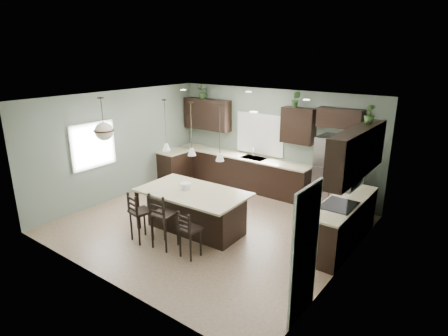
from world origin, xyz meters
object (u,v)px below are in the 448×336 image
kitchen_island (193,211)px  bar_stool_center (164,220)px  bar_stool_left (141,217)px  bar_stool_right (190,234)px  refrigerator (336,175)px  serving_dish (185,186)px  plant_back_left (203,92)px

kitchen_island → bar_stool_center: bar_stool_center is taller
kitchen_island → bar_stool_center: size_ratio=1.97×
bar_stool_center → bar_stool_left: bearing=-174.2°
bar_stool_center → bar_stool_right: size_ratio=1.23×
bar_stool_left → bar_stool_center: bearing=20.7°
refrigerator → bar_stool_center: size_ratio=1.58×
refrigerator → bar_stool_right: bearing=-110.4°
serving_dish → bar_stool_center: bearing=-77.0°
refrigerator → kitchen_island: 3.52m
bar_stool_center → kitchen_island: bearing=85.8°
serving_dish → plant_back_left: (-2.00, 3.02, 1.61)m
plant_back_left → bar_stool_left: bearing=-67.7°
bar_stool_center → plant_back_left: bearing=115.8°
refrigerator → bar_stool_right: refrigerator is taller
refrigerator → serving_dish: size_ratio=7.71×
bar_stool_center → plant_back_left: size_ratio=2.90×
bar_stool_center → plant_back_left: (-2.19, 3.86, 2.02)m
kitchen_island → serving_dish: bearing=180.0°
bar_stool_left → refrigerator: bearing=66.8°
refrigerator → serving_dish: (-2.21, -2.86, 0.07)m
refrigerator → kitchen_island: refrigerator is taller
serving_dish → refrigerator: bearing=52.3°
bar_stool_right → plant_back_left: (-2.84, 3.84, 2.13)m
serving_dish → bar_stool_left: (-0.37, -0.94, -0.47)m
serving_dish → bar_stool_center: size_ratio=0.21×
refrigerator → bar_stool_left: size_ratio=1.75×
bar_stool_right → bar_stool_center: bearing=-175.7°
bar_stool_center → serving_dish: bearing=99.2°
serving_dish → bar_stool_left: serving_dish is taller
serving_dish → bar_stool_left: bearing=-111.8°
refrigerator → plant_back_left: 4.53m
bar_stool_right → kitchen_island: bearing=130.3°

